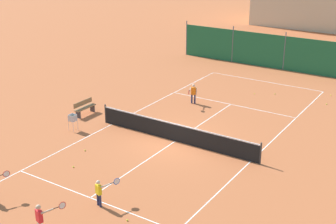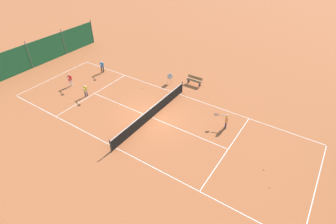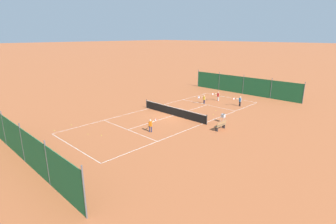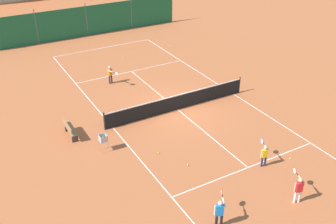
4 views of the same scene
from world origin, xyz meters
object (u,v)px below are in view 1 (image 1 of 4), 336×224
Objects in this scene: tennis_ball_mid_court at (327,104)px; tennis_ball_service_box at (331,95)px; courtside_bench at (85,107)px; player_far_service at (41,217)px; tennis_ball_near_corner at (127,220)px; player_near_service at (193,93)px; ball_hopper at (73,119)px; tennis_ball_far_corner at (73,167)px; tennis_ball_by_net_right at (85,150)px; tennis_ball_by_net_left at (275,94)px; tennis_net at (175,132)px; tennis_ball_alley_right at (254,94)px; player_near_baseline at (100,191)px.

tennis_ball_mid_court and tennis_ball_service_box have the same top height.
tennis_ball_mid_court is 0.04× the size of courtside_bench.
player_far_service is 18.86× the size of tennis_ball_near_corner.
player_near_service is 1.38× the size of ball_hopper.
tennis_ball_far_corner is 4.33m from ball_hopper.
ball_hopper reaches higher than tennis_ball_mid_court.
player_far_service is 1.40× the size of ball_hopper.
tennis_ball_mid_court is 1.00× the size of tennis_ball_by_net_right.
tennis_ball_mid_court is 16.64m from tennis_ball_near_corner.
ball_hopper is (-10.26, -11.33, 0.62)m from tennis_ball_mid_court.
tennis_ball_by_net_right is 1.00× the size of tennis_ball_by_net_left.
tennis_ball_by_net_left is 12.31m from courtside_bench.
ball_hopper is (-5.56, 7.37, -0.07)m from player_far_service.
player_far_service is at bearing -88.41° from tennis_net.
tennis_ball_far_corner is at bearing -105.20° from tennis_ball_by_net_left.
tennis_ball_by_net_left is 1.00× the size of tennis_ball_far_corner.
tennis_ball_service_box is (7.80, 14.68, 0.00)m from tennis_ball_by_net_right.
tennis_net is 7.46× the size of player_near_service.
player_near_service is (-2.01, 5.26, 0.22)m from tennis_net.
player_far_service is 18.86× the size of tennis_ball_alley_right.
player_near_service is 18.66× the size of tennis_ball_by_net_left.
tennis_ball_alley_right is 0.04× the size of courtside_bench.
tennis_net is at bearing 96.23° from player_near_baseline.
ball_hopper is 0.59× the size of courtside_bench.
tennis_net is 10.77m from tennis_ball_mid_court.
player_near_service is 0.99× the size of player_far_service.
tennis_ball_mid_court is 14.62m from courtside_bench.
player_near_baseline is (2.73, -11.86, -0.06)m from player_near_service.
player_far_service is 18.87m from tennis_ball_by_net_left.
tennis_ball_by_net_left is at bearing 58.89° from ball_hopper.
player_far_service is at bearing -52.99° from ball_hopper.
ball_hopper is (-6.02, 4.82, 0.00)m from player_near_baseline.
player_near_baseline is at bearing 79.68° from player_far_service.
player_near_service is 5.74m from tennis_ball_by_net_left.
tennis_ball_near_corner is at bearing -72.11° from tennis_net.
tennis_ball_by_net_right is (-8.02, -12.88, 0.00)m from tennis_ball_mid_court.
tennis_ball_far_corner is at bearing -46.46° from ball_hopper.
player_near_service reaches higher than tennis_ball_service_box.
tennis_ball_by_net_right and tennis_ball_by_net_left have the same top height.
tennis_ball_mid_court is at bearing -1.91° from tennis_ball_by_net_left.
tennis_ball_alley_right is 0.07× the size of ball_hopper.
tennis_ball_by_net_right is (-3.07, -3.33, -0.47)m from tennis_net.
player_near_baseline is (0.47, 2.56, -0.07)m from player_far_service.
tennis_ball_mid_court is 3.35m from tennis_ball_by_net_left.
ball_hopper is at bearing -161.43° from tennis_net.
player_near_baseline reaches higher than tennis_ball_far_corner.
player_near_service reaches higher than ball_hopper.
ball_hopper is at bearing 127.01° from player_far_service.
ball_hopper reaches higher than courtside_bench.
tennis_net reaches higher than tennis_ball_far_corner.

